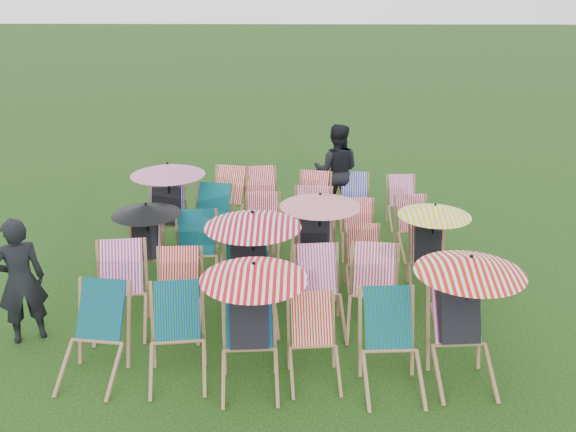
{
  "coord_description": "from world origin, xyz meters",
  "views": [
    {
      "loc": [
        0.23,
        -8.16,
        4.17
      ],
      "look_at": [
        0.03,
        0.44,
        0.9
      ],
      "focal_mm": 40.0,
      "sensor_mm": 36.0,
      "label": 1
    }
  ],
  "objects_px": {
    "deckchair_29": "(403,203)",
    "person_left": "(20,281)",
    "deckchair_0": "(93,337)",
    "person_rear": "(336,171)",
    "deckchair_5": "(464,317)"
  },
  "relations": [
    {
      "from": "deckchair_29",
      "to": "person_left",
      "type": "distance_m",
      "value": 6.4
    },
    {
      "from": "deckchair_5",
      "to": "person_rear",
      "type": "distance_m",
      "value": 5.12
    },
    {
      "from": "deckchair_5",
      "to": "person_left",
      "type": "bearing_deg",
      "value": 167.98
    },
    {
      "from": "deckchair_5",
      "to": "person_rear",
      "type": "height_order",
      "value": "person_rear"
    },
    {
      "from": "person_rear",
      "to": "deckchair_5",
      "type": "bearing_deg",
      "value": 110.31
    },
    {
      "from": "deckchair_0",
      "to": "person_left",
      "type": "relative_size",
      "value": 0.62
    },
    {
      "from": "deckchair_29",
      "to": "person_rear",
      "type": "bearing_deg",
      "value": 155.22
    },
    {
      "from": "deckchair_5",
      "to": "person_rear",
      "type": "xyz_separation_m",
      "value": [
        -1.12,
        5.0,
        0.12
      ]
    },
    {
      "from": "deckchair_0",
      "to": "deckchair_5",
      "type": "height_order",
      "value": "deckchair_5"
    },
    {
      "from": "deckchair_29",
      "to": "deckchair_5",
      "type": "bearing_deg",
      "value": -93.35
    },
    {
      "from": "deckchair_0",
      "to": "deckchair_29",
      "type": "height_order",
      "value": "deckchair_0"
    },
    {
      "from": "deckchair_0",
      "to": "person_rear",
      "type": "bearing_deg",
      "value": 67.19
    },
    {
      "from": "deckchair_29",
      "to": "person_rear",
      "type": "xyz_separation_m",
      "value": [
        -1.16,
        0.46,
        0.44
      ]
    },
    {
      "from": "deckchair_0",
      "to": "person_left",
      "type": "bearing_deg",
      "value": 151.62
    },
    {
      "from": "person_rear",
      "to": "person_left",
      "type": "bearing_deg",
      "value": 55.55
    }
  ]
}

